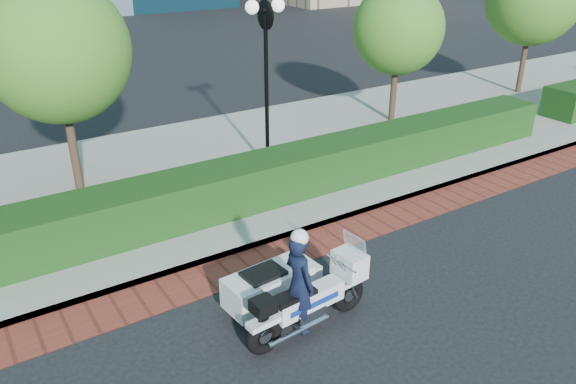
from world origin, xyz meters
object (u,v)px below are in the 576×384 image
tree_b (56,51)px  police_motorcycle (290,289)px  lamppost (266,60)px  tree_c (398,29)px

tree_b → police_motorcycle: 7.57m
lamppost → tree_c: (5.50, 1.30, 0.09)m
tree_b → tree_c: tree_b is taller
police_motorcycle → tree_b: bearing=98.4°
tree_b → police_motorcycle: tree_b is taller
tree_c → police_motorcycle: 11.10m
tree_b → police_motorcycle: bearing=-76.8°
lamppost → tree_b: 4.71m
lamppost → tree_b: bearing=163.9°
tree_c → police_motorcycle: tree_c is taller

